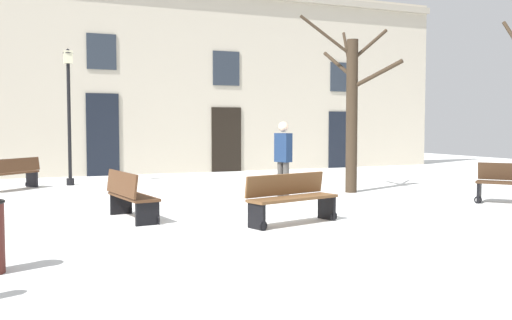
{
  "coord_description": "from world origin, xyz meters",
  "views": [
    {
      "loc": [
        -5.46,
        -10.53,
        1.76
      ],
      "look_at": [
        0.0,
        1.94,
        0.92
      ],
      "focal_mm": 41.05,
      "sensor_mm": 36.0,
      "label": 1
    }
  ],
  "objects_px": {
    "bench_near_lamp": "(11,173)",
    "bench_facing_shops": "(291,198)",
    "tree_left_of_center": "(352,108)",
    "streetlamp": "(69,102)",
    "bench_back_to_back_right": "(130,196)",
    "person_crossing_plaza": "(283,156)"
  },
  "relations": [
    {
      "from": "bench_near_lamp",
      "to": "bench_facing_shops",
      "type": "distance_m",
      "value": 8.86
    },
    {
      "from": "bench_facing_shops",
      "to": "bench_back_to_back_right",
      "type": "distance_m",
      "value": 2.96
    },
    {
      "from": "streetlamp",
      "to": "bench_near_lamp",
      "type": "xyz_separation_m",
      "value": [
        -1.59,
        -0.68,
        -1.93
      ]
    },
    {
      "from": "streetlamp",
      "to": "bench_back_to_back_right",
      "type": "bearing_deg",
      "value": -87.14
    },
    {
      "from": "bench_near_lamp",
      "to": "bench_back_to_back_right",
      "type": "distance_m",
      "value": 6.4
    },
    {
      "from": "bench_facing_shops",
      "to": "person_crossing_plaza",
      "type": "relative_size",
      "value": 1.02
    },
    {
      "from": "tree_left_of_center",
      "to": "person_crossing_plaza",
      "type": "distance_m",
      "value": 2.56
    },
    {
      "from": "bench_near_lamp",
      "to": "person_crossing_plaza",
      "type": "height_order",
      "value": "person_crossing_plaza"
    },
    {
      "from": "tree_left_of_center",
      "to": "person_crossing_plaza",
      "type": "bearing_deg",
      "value": -166.52
    },
    {
      "from": "tree_left_of_center",
      "to": "bench_near_lamp",
      "type": "bearing_deg",
      "value": 153.3
    },
    {
      "from": "bench_near_lamp",
      "to": "tree_left_of_center",
      "type": "bearing_deg",
      "value": 110.63
    },
    {
      "from": "bench_near_lamp",
      "to": "bench_back_to_back_right",
      "type": "relative_size",
      "value": 0.96
    },
    {
      "from": "tree_left_of_center",
      "to": "bench_facing_shops",
      "type": "relative_size",
      "value": 2.43
    },
    {
      "from": "person_crossing_plaza",
      "to": "bench_facing_shops",
      "type": "bearing_deg",
      "value": 134.44
    },
    {
      "from": "streetlamp",
      "to": "bench_back_to_back_right",
      "type": "height_order",
      "value": "streetlamp"
    },
    {
      "from": "tree_left_of_center",
      "to": "bench_back_to_back_right",
      "type": "relative_size",
      "value": 2.72
    },
    {
      "from": "bench_near_lamp",
      "to": "bench_back_to_back_right",
      "type": "bearing_deg",
      "value": 64.88
    },
    {
      "from": "tree_left_of_center",
      "to": "bench_facing_shops",
      "type": "height_order",
      "value": "tree_left_of_center"
    },
    {
      "from": "streetlamp",
      "to": "person_crossing_plaza",
      "type": "height_order",
      "value": "streetlamp"
    },
    {
      "from": "streetlamp",
      "to": "bench_facing_shops",
      "type": "bearing_deg",
      "value": -71.09
    },
    {
      "from": "tree_left_of_center",
      "to": "person_crossing_plaza",
      "type": "relative_size",
      "value": 2.47
    },
    {
      "from": "streetlamp",
      "to": "bench_facing_shops",
      "type": "distance_m",
      "value": 9.03
    }
  ]
}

